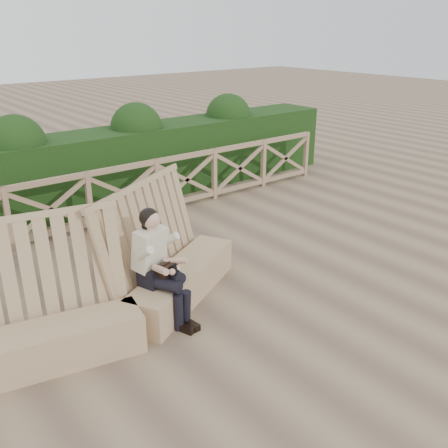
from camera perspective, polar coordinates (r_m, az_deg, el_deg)
ground at (r=7.19m, az=2.26°, el=-7.53°), size 60.00×60.00×0.00m
bench at (r=6.35m, az=-12.28°, el=-8.17°), size 4.25×1.73×1.60m
woman at (r=6.25m, az=-7.52°, el=-4.33°), size 0.55×0.94×1.48m
guardrail at (r=9.67m, az=-11.31°, el=3.48°), size 10.10×0.09×1.10m
hedge at (r=10.66m, az=-14.42°, el=6.03°), size 12.00×1.20×1.50m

